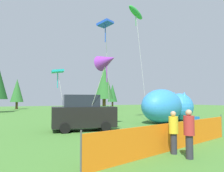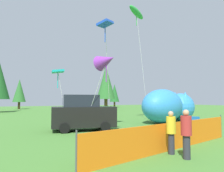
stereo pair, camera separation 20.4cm
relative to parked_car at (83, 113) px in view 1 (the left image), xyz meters
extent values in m
plane|color=#477F33|center=(3.28, -3.81, -1.12)|extent=(120.00, 120.00, 0.00)
cube|color=black|center=(0.04, -0.01, -0.21)|extent=(4.33, 2.57, 1.28)
cube|color=#1E232D|center=(-0.15, 0.03, 0.81)|extent=(2.52, 2.07, 0.77)
cylinder|color=black|center=(1.45, 0.61, -0.81)|extent=(0.66, 0.37, 0.62)
cylinder|color=black|center=(1.10, -1.12, -0.81)|extent=(0.66, 0.37, 0.62)
cylinder|color=black|center=(-1.01, 1.11, -0.81)|extent=(0.66, 0.37, 0.62)
cylinder|color=black|center=(-1.36, -0.63, -0.81)|extent=(0.66, 0.37, 0.62)
cube|color=#1959A5|center=(6.49, -3.45, -0.64)|extent=(0.71, 0.71, 0.03)
cube|color=#1959A5|center=(6.30, -3.60, -0.41)|extent=(0.31, 0.40, 0.45)
cylinder|color=#A5A5AD|center=(6.53, -3.15, -0.88)|extent=(0.02, 0.02, 0.48)
cylinder|color=#A5A5AD|center=(6.79, -3.49, -0.88)|extent=(0.02, 0.02, 0.48)
cylinder|color=#A5A5AD|center=(6.19, -3.41, -0.88)|extent=(0.02, 0.02, 0.48)
cylinder|color=#A5A5AD|center=(6.45, -3.75, -0.88)|extent=(0.02, 0.02, 0.48)
ellipsoid|color=#338CD8|center=(7.58, 1.10, 0.33)|extent=(5.14, 4.11, 2.90)
ellipsoid|color=white|center=(7.58, 1.10, -0.32)|extent=(3.39, 2.94, 1.31)
sphere|color=#338CD8|center=(10.55, 2.04, 0.19)|extent=(2.61, 2.61, 2.61)
cone|color=#338CD8|center=(10.55, 2.69, 1.23)|extent=(0.73, 0.73, 0.78)
cone|color=#338CD8|center=(10.55, 1.38, 1.23)|extent=(0.73, 0.73, 0.78)
cube|color=orange|center=(1.41, -6.82, -0.57)|extent=(8.77, 2.16, 1.09)
cylinder|color=#4C4C51|center=(-2.98, -7.89, -0.52)|extent=(0.05, 0.05, 1.20)
cylinder|color=#4C4C51|center=(5.79, -5.76, -0.52)|extent=(0.05, 0.05, 1.20)
cylinder|color=#2D2D38|center=(0.87, -7.32, -0.74)|extent=(0.24, 0.24, 0.75)
cylinder|color=yellow|center=(0.87, -7.32, -0.05)|extent=(0.35, 0.35, 0.63)
sphere|color=tan|center=(0.87, -7.32, 0.37)|extent=(0.20, 0.20, 0.20)
cylinder|color=#2D2D38|center=(0.85, -8.08, -0.72)|extent=(0.25, 0.25, 0.80)
cylinder|color=#B72D2D|center=(0.85, -8.08, 0.01)|extent=(0.37, 0.37, 0.66)
sphere|color=tan|center=(0.85, -8.08, 0.45)|extent=(0.22, 0.22, 0.22)
cylinder|color=silver|center=(0.36, -1.09, 1.06)|extent=(0.89, 1.64, 4.36)
cone|color=purple|center=(0.79, -1.90, 3.23)|extent=(1.38, 1.63, 1.17)
cylinder|color=purple|center=(0.79, -1.90, 2.53)|extent=(0.06, 0.06, 1.20)
cylinder|color=silver|center=(-0.58, 3.02, 0.98)|extent=(0.72, 0.33, 4.19)
cube|color=#19B2B2|center=(-0.92, 3.17, 3.07)|extent=(1.04, 1.03, 0.29)
cylinder|color=#19B2B2|center=(-0.92, 3.17, 2.37)|extent=(0.06, 0.06, 1.20)
cylinder|color=silver|center=(7.14, 3.42, 4.13)|extent=(0.74, 0.80, 10.50)
ellipsoid|color=green|center=(6.79, 3.80, 9.38)|extent=(2.54, 1.74, 1.15)
cylinder|color=green|center=(6.79, 3.80, 8.68)|extent=(0.06, 0.06, 1.20)
cylinder|color=silver|center=(2.03, 0.41, 2.50)|extent=(1.18, 1.44, 7.25)
cube|color=blue|center=(1.46, -0.29, 6.12)|extent=(1.23, 1.24, 0.41)
cylinder|color=blue|center=(1.46, -0.29, 5.42)|extent=(0.06, 0.06, 1.20)
cylinder|color=brown|center=(14.24, 26.28, -0.06)|extent=(0.68, 0.68, 2.12)
cone|color=#2D6B2D|center=(14.24, 26.28, 4.40)|extent=(3.74, 3.74, 6.80)
cylinder|color=brown|center=(-1.29, 35.77, -0.37)|extent=(0.48, 0.48, 1.49)
cone|color=#2D6B2D|center=(-1.29, 35.77, 2.76)|extent=(2.63, 2.63, 4.78)
cylinder|color=brown|center=(21.41, 36.15, -0.41)|extent=(0.45, 0.45, 1.42)
cone|color=#236028|center=(21.41, 36.15, 2.56)|extent=(2.49, 2.49, 4.53)
camera|label=1|loc=(-5.02, -13.52, 0.90)|focal=35.00mm
camera|label=2|loc=(-4.84, -13.61, 0.90)|focal=35.00mm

